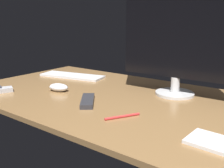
{
  "coord_description": "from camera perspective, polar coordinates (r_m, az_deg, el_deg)",
  "views": [
    {
      "loc": [
        71.84,
        -92.74,
        36.57
      ],
      "look_at": [
        4.02,
        -1.87,
        8.0
      ],
      "focal_mm": 41.29,
      "sensor_mm": 36.0,
      "label": 1
    }
  ],
  "objects": [
    {
      "name": "computer_mouse",
      "position": [
        1.3,
        -11.74,
        -0.73
      ],
      "size": [
        11.22,
        8.4,
        3.92
      ],
      "primitive_type": "ellipsoid",
      "rotation": [
        0.0,
        0.0,
        0.29
      ],
      "color": "silver",
      "rests_on": "desk"
    },
    {
      "name": "pen",
      "position": [
        0.94,
        2.31,
        -7.19
      ],
      "size": [
        7.66,
        12.38,
        0.92
      ],
      "primitive_type": "cylinder",
      "rotation": [
        0.0,
        1.57,
        1.05
      ],
      "color": "red",
      "rests_on": "desk"
    },
    {
      "name": "desk",
      "position": [
        1.23,
        -0.98,
        -2.73
      ],
      "size": [
        140.0,
        84.0,
        2.0
      ],
      "primitive_type": "cube",
      "color": "olive",
      "rests_on": "ground"
    },
    {
      "name": "monitor",
      "position": [
        1.21,
        14.41,
        9.75
      ],
      "size": [
        53.4,
        17.99,
        47.96
      ],
      "rotation": [
        0.0,
        0.0,
        0.02
      ],
      "color": "silver",
      "rests_on": "desk"
    },
    {
      "name": "notepad",
      "position": [
        0.81,
        21.62,
        -11.9
      ],
      "size": [
        15.03,
        11.91,
        1.04
      ],
      "primitive_type": "cube",
      "rotation": [
        0.0,
        0.0,
        -0.06
      ],
      "color": "silver",
      "rests_on": "desk"
    },
    {
      "name": "tv_remote",
      "position": [
        1.1,
        -5.44,
        -3.73
      ],
      "size": [
        14.65,
        16.67,
        1.92
      ],
      "primitive_type": "cube",
      "rotation": [
        0.0,
        0.0,
        -0.9
      ],
      "color": "#2D2D33",
      "rests_on": "desk"
    },
    {
      "name": "keyboard",
      "position": [
        1.61,
        -8.81,
        1.81
      ],
      "size": [
        41.66,
        20.92,
        1.23
      ],
      "primitive_type": "cube",
      "rotation": [
        0.0,
        0.0,
        0.22
      ],
      "color": "silver",
      "rests_on": "desk"
    }
  ]
}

